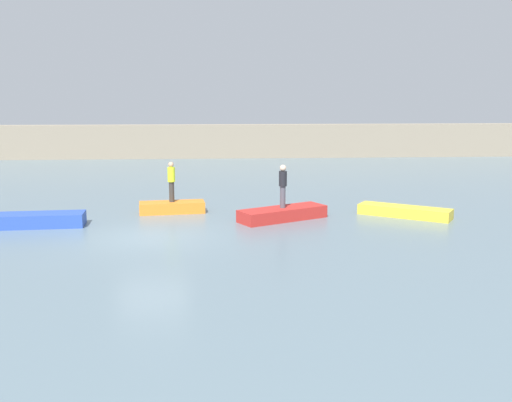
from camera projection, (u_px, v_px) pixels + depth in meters
name	position (u px, v px, depth m)	size (l,w,h in m)	color
ground_plane	(151.00, 237.00, 21.21)	(120.00, 120.00, 0.00)	slate
embankment_wall	(187.00, 141.00, 46.36)	(80.00, 1.20, 2.60)	gray
rowboat_blue	(40.00, 220.00, 22.83)	(3.33, 1.12, 0.52)	#2B4CAD
rowboat_orange	(172.00, 207.00, 25.46)	(2.76, 0.99, 0.47)	orange
rowboat_red	(283.00, 214.00, 24.05)	(3.69, 1.15, 0.50)	red
rowboat_yellow	(405.00, 212.00, 24.66)	(3.77, 0.98, 0.43)	gold
person_hiviz_shirt	(171.00, 180.00, 25.25)	(0.32, 0.32, 1.72)	#38332D
person_dark_shirt	(283.00, 184.00, 23.82)	(0.32, 0.32, 1.75)	#4C4C56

